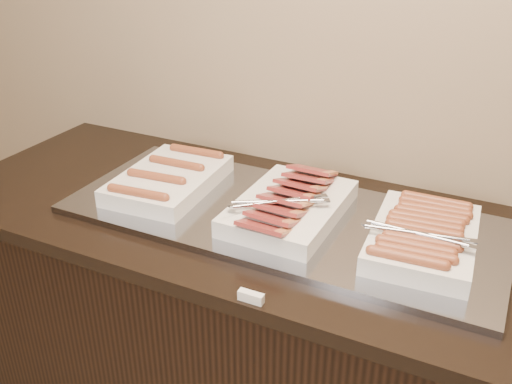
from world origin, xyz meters
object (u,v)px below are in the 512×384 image
Objects in this scene: warming_tray at (280,217)px; counter at (279,344)px; dish_left at (169,179)px; dish_center at (289,206)px; dish_right at (423,236)px.

counter is at bearing 0.00° from warming_tray.
dish_left reaches higher than warming_tray.
counter is 4.98× the size of dish_center.
dish_center is (0.02, -0.00, 0.50)m from counter.
counter is at bearing 175.64° from dish_right.
warming_tray is 2.90× the size of dish_center.
dish_right is (0.36, -0.00, 0.00)m from dish_center.
dish_center is at bearing 176.15° from dish_right.
dish_right is (0.38, -0.00, 0.50)m from counter.
dish_right reaches higher than counter.
dish_center is (0.03, -0.00, 0.04)m from warming_tray.
dish_right is at bearing -4.03° from dish_left.
dish_left is at bearing 175.90° from dish_right.
warming_tray is 3.13× the size of dish_right.
warming_tray reaches higher than counter.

